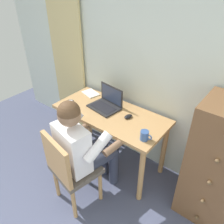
# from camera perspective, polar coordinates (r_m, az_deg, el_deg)

# --- Properties ---
(wall_back) EXTENTS (4.80, 0.05, 2.50)m
(wall_back) POSITION_cam_1_polar(r_m,az_deg,el_deg) (2.38, 11.48, 11.22)
(wall_back) COLOR silver
(wall_back) RESTS_ON ground_plane
(curtain_panel) EXTENTS (0.57, 0.03, 2.27)m
(curtain_panel) POSITION_cam_1_polar(r_m,az_deg,el_deg) (3.13, -11.30, 14.42)
(curtain_panel) COLOR #CCB77A
(curtain_panel) RESTS_ON ground_plane
(desk) EXTENTS (1.28, 0.60, 0.75)m
(desk) POSITION_cam_1_polar(r_m,az_deg,el_deg) (2.55, -0.36, -2.22)
(desk) COLOR tan
(desk) RESTS_ON ground_plane
(dresser) EXTENTS (0.51, 0.49, 1.24)m
(dresser) POSITION_cam_1_polar(r_m,az_deg,el_deg) (2.27, 25.38, -12.15)
(dresser) COLOR brown
(dresser) RESTS_ON ground_plane
(chair) EXTENTS (0.49, 0.47, 0.88)m
(chair) POSITION_cam_1_polar(r_m,az_deg,el_deg) (2.25, -10.74, -13.73)
(chair) COLOR #5B5148
(chair) RESTS_ON ground_plane
(person_seated) EXTENTS (0.60, 0.64, 1.20)m
(person_seated) POSITION_cam_1_polar(r_m,az_deg,el_deg) (2.19, -7.20, -8.27)
(person_seated) COLOR #33384C
(person_seated) RESTS_ON ground_plane
(laptop) EXTENTS (0.37, 0.29, 0.24)m
(laptop) POSITION_cam_1_polar(r_m,az_deg,el_deg) (2.56, -1.41, 2.29)
(laptop) COLOR #232326
(laptop) RESTS_ON desk
(computer_mouse) EXTENTS (0.08, 0.11, 0.03)m
(computer_mouse) POSITION_cam_1_polar(r_m,az_deg,el_deg) (2.40, 4.16, -1.14)
(computer_mouse) COLOR black
(computer_mouse) RESTS_ON desk
(desk_clock) EXTENTS (0.09, 0.09, 0.03)m
(desk_clock) POSITION_cam_1_polar(r_m,az_deg,el_deg) (2.69, -10.58, 2.42)
(desk_clock) COLOR black
(desk_clock) RESTS_ON desk
(notebook_pad) EXTENTS (0.24, 0.20, 0.01)m
(notebook_pad) POSITION_cam_1_polar(r_m,az_deg,el_deg) (2.87, -5.43, 4.75)
(notebook_pad) COLOR silver
(notebook_pad) RESTS_ON desk
(coffee_mug) EXTENTS (0.12, 0.08, 0.09)m
(coffee_mug) POSITION_cam_1_polar(r_m,az_deg,el_deg) (2.11, 8.29, -5.93)
(coffee_mug) COLOR #33518C
(coffee_mug) RESTS_ON desk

